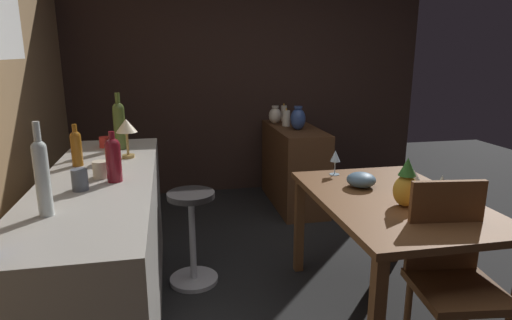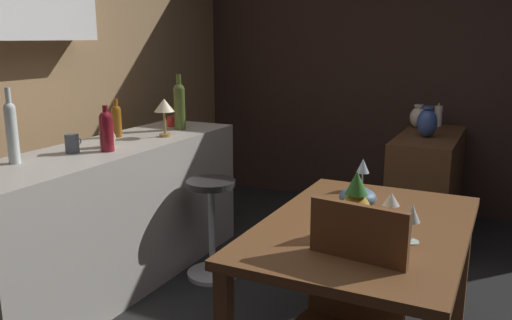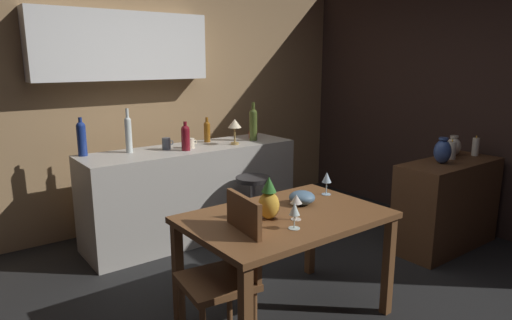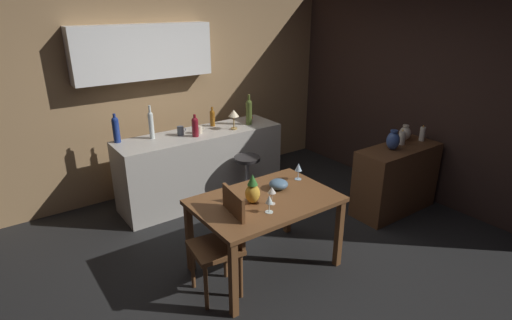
% 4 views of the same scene
% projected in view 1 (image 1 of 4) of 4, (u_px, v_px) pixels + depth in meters
% --- Properties ---
extents(ground_plane, '(9.00, 9.00, 0.00)m').
position_uv_depth(ground_plane, '(338.00, 304.00, 2.76)').
color(ground_plane, black).
extents(wall_side_right, '(0.10, 4.40, 2.60)m').
position_uv_depth(wall_side_right, '(231.00, 76.00, 4.81)').
color(wall_side_right, '#33231E').
rests_on(wall_side_right, ground_plane).
extents(dining_table, '(1.30, 0.86, 0.74)m').
position_uv_depth(dining_table, '(392.00, 212.00, 2.55)').
color(dining_table, brown).
rests_on(dining_table, ground_plane).
extents(kitchen_counter, '(2.10, 0.60, 0.90)m').
position_uv_depth(kitchen_counter, '(105.00, 251.00, 2.50)').
color(kitchen_counter, '#B2ADA3').
rests_on(kitchen_counter, ground_plane).
extents(sideboard_cabinet, '(1.10, 0.44, 0.82)m').
position_uv_depth(sideboard_cabinet, '(294.00, 166.00, 4.49)').
color(sideboard_cabinet, '#56351E').
rests_on(sideboard_cabinet, ground_plane).
extents(chair_near_window, '(0.45, 0.45, 0.96)m').
position_uv_depth(chair_near_window, '(452.00, 272.00, 2.12)').
color(chair_near_window, brown).
rests_on(chair_near_window, ground_plane).
extents(bar_stool, '(0.34, 0.34, 0.66)m').
position_uv_depth(bar_stool, '(192.00, 235.00, 2.95)').
color(bar_stool, '#262323').
rests_on(bar_stool, ground_plane).
extents(wine_glass_left, '(0.07, 0.07, 0.16)m').
position_uv_depth(wine_glass_left, '(414.00, 176.00, 2.51)').
color(wine_glass_left, silver).
rests_on(wine_glass_left, dining_table).
extents(wine_glass_right, '(0.07, 0.07, 0.17)m').
position_uv_depth(wine_glass_right, '(335.00, 157.00, 2.97)').
color(wine_glass_right, silver).
rests_on(wine_glass_right, dining_table).
extents(wine_glass_center, '(0.07, 0.07, 0.16)m').
position_uv_depth(wine_glass_center, '(442.00, 183.00, 2.42)').
color(wine_glass_center, silver).
rests_on(wine_glass_center, dining_table).
extents(pineapple_centerpiece, '(0.13, 0.13, 0.27)m').
position_uv_depth(pineapple_centerpiece, '(406.00, 186.00, 2.37)').
color(pineapple_centerpiece, gold).
rests_on(pineapple_centerpiece, dining_table).
extents(fruit_bowl, '(0.18, 0.18, 0.09)m').
position_uv_depth(fruit_bowl, '(361.00, 180.00, 2.72)').
color(fruit_bowl, slate).
rests_on(fruit_bowl, dining_table).
extents(wine_bottle_amber, '(0.06, 0.06, 0.25)m').
position_uv_depth(wine_bottle_amber, '(76.00, 147.00, 2.58)').
color(wine_bottle_amber, '#8C5114').
rests_on(wine_bottle_amber, kitchen_counter).
extents(wine_bottle_ruby, '(0.08, 0.08, 0.27)m').
position_uv_depth(wine_bottle_ruby, '(113.00, 158.00, 2.27)').
color(wine_bottle_ruby, maroon).
rests_on(wine_bottle_ruby, kitchen_counter).
extents(wine_bottle_clear, '(0.06, 0.06, 0.40)m').
position_uv_depth(wine_bottle_clear, '(42.00, 174.00, 1.78)').
color(wine_bottle_clear, silver).
rests_on(wine_bottle_clear, kitchen_counter).
extents(wine_bottle_olive, '(0.08, 0.08, 0.40)m').
position_uv_depth(wine_bottle_olive, '(119.00, 123.00, 3.02)').
color(wine_bottle_olive, '#475623').
rests_on(wine_bottle_olive, kitchen_counter).
extents(cup_cream, '(0.12, 0.09, 0.09)m').
position_uv_depth(cup_cream, '(101.00, 169.00, 2.36)').
color(cup_cream, beige).
rests_on(cup_cream, kitchen_counter).
extents(cup_slate, '(0.11, 0.08, 0.11)m').
position_uv_depth(cup_slate, '(80.00, 180.00, 2.14)').
color(cup_slate, '#515660').
rests_on(cup_slate, kitchen_counter).
extents(cup_red, '(0.11, 0.07, 0.08)m').
position_uv_depth(cup_red, '(104.00, 142.00, 3.10)').
color(cup_red, red).
rests_on(cup_red, kitchen_counter).
extents(counter_lamp, '(0.14, 0.14, 0.25)m').
position_uv_depth(counter_lamp, '(126.00, 128.00, 2.76)').
color(counter_lamp, '#A58447').
rests_on(counter_lamp, kitchen_counter).
extents(pillar_candle_tall, '(0.08, 0.08, 0.19)m').
position_uv_depth(pillar_candle_tall, '(286.00, 118.00, 4.46)').
color(pillar_candle_tall, white).
rests_on(pillar_candle_tall, sideboard_cabinet).
extents(pillar_candle_short, '(0.06, 0.06, 0.20)m').
position_uv_depth(pillar_candle_short, '(284.00, 113.00, 4.77)').
color(pillar_candle_short, white).
rests_on(pillar_candle_short, sideboard_cabinet).
extents(vase_ceramic_blue, '(0.15, 0.15, 0.23)m').
position_uv_depth(vase_ceramic_blue, '(298.00, 119.00, 4.23)').
color(vase_ceramic_blue, '#334C8C').
rests_on(vase_ceramic_blue, sideboard_cabinet).
extents(vase_ceramic_ivory, '(0.14, 0.14, 0.19)m').
position_uv_depth(vase_ceramic_ivory, '(275.00, 115.00, 4.60)').
color(vase_ceramic_ivory, beige).
rests_on(vase_ceramic_ivory, sideboard_cabinet).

